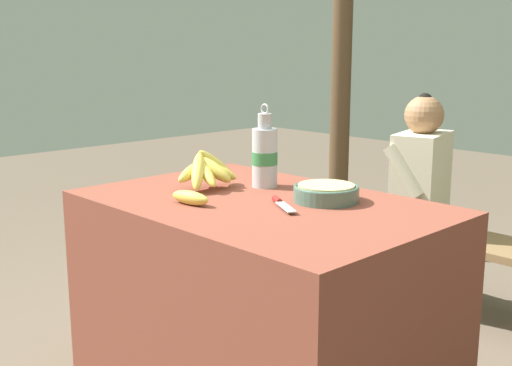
{
  "coord_description": "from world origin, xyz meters",
  "views": [
    {
      "loc": [
        1.43,
        -1.4,
        1.25
      ],
      "look_at": [
        -0.07,
        0.05,
        0.81
      ],
      "focal_mm": 45.0,
      "sensor_mm": 36.0,
      "label": 1
    }
  ],
  "objects_px": {
    "banana_bunch_ripe": "(207,169)",
    "water_bottle": "(265,156)",
    "loose_banana_front": "(190,198)",
    "seated_vendor": "(411,187)",
    "knife": "(280,203)",
    "support_post_near": "(342,61)",
    "wooden_bench": "(470,251)",
    "serving_bowl": "(326,192)"
  },
  "relations": [
    {
      "from": "loose_banana_front",
      "to": "support_post_near",
      "type": "distance_m",
      "value": 2.16
    },
    {
      "from": "banana_bunch_ripe",
      "to": "knife",
      "type": "xyz_separation_m",
      "value": [
        0.35,
        0.0,
        -0.06
      ]
    },
    {
      "from": "banana_bunch_ripe",
      "to": "knife",
      "type": "bearing_deg",
      "value": 0.37
    },
    {
      "from": "water_bottle",
      "to": "knife",
      "type": "relative_size",
      "value": 1.68
    },
    {
      "from": "wooden_bench",
      "to": "support_post_near",
      "type": "distance_m",
      "value": 1.48
    },
    {
      "from": "wooden_bench",
      "to": "support_post_near",
      "type": "bearing_deg",
      "value": 158.92
    },
    {
      "from": "water_bottle",
      "to": "loose_banana_front",
      "type": "distance_m",
      "value": 0.37
    },
    {
      "from": "banana_bunch_ripe",
      "to": "water_bottle",
      "type": "xyz_separation_m",
      "value": [
        0.12,
        0.17,
        0.04
      ]
    },
    {
      "from": "banana_bunch_ripe",
      "to": "support_post_near",
      "type": "bearing_deg",
      "value": 114.69
    },
    {
      "from": "loose_banana_front",
      "to": "support_post_near",
      "type": "bearing_deg",
      "value": 116.1
    },
    {
      "from": "serving_bowl",
      "to": "support_post_near",
      "type": "xyz_separation_m",
      "value": [
        -1.2,
        1.57,
        0.37
      ]
    },
    {
      "from": "banana_bunch_ripe",
      "to": "seated_vendor",
      "type": "relative_size",
      "value": 0.26
    },
    {
      "from": "seated_vendor",
      "to": "serving_bowl",
      "type": "bearing_deg",
      "value": 94.67
    },
    {
      "from": "banana_bunch_ripe",
      "to": "seated_vendor",
      "type": "distance_m",
      "value": 1.26
    },
    {
      "from": "knife",
      "to": "wooden_bench",
      "type": "height_order",
      "value": "knife"
    },
    {
      "from": "serving_bowl",
      "to": "support_post_near",
      "type": "bearing_deg",
      "value": 127.46
    },
    {
      "from": "serving_bowl",
      "to": "support_post_near",
      "type": "relative_size",
      "value": 0.09
    },
    {
      "from": "banana_bunch_ripe",
      "to": "seated_vendor",
      "type": "height_order",
      "value": "seated_vendor"
    },
    {
      "from": "banana_bunch_ripe",
      "to": "support_post_near",
      "type": "distance_m",
      "value": 1.92
    },
    {
      "from": "loose_banana_front",
      "to": "seated_vendor",
      "type": "bearing_deg",
      "value": 94.31
    },
    {
      "from": "serving_bowl",
      "to": "loose_banana_front",
      "type": "bearing_deg",
      "value": -128.06
    },
    {
      "from": "water_bottle",
      "to": "banana_bunch_ripe",
      "type": "bearing_deg",
      "value": -124.97
    },
    {
      "from": "wooden_bench",
      "to": "seated_vendor",
      "type": "bearing_deg",
      "value": -171.89
    },
    {
      "from": "knife",
      "to": "support_post_near",
      "type": "distance_m",
      "value": 2.1
    },
    {
      "from": "wooden_bench",
      "to": "seated_vendor",
      "type": "xyz_separation_m",
      "value": [
        -0.3,
        -0.04,
        0.26
      ]
    },
    {
      "from": "banana_bunch_ripe",
      "to": "water_bottle",
      "type": "height_order",
      "value": "water_bottle"
    },
    {
      "from": "knife",
      "to": "support_post_near",
      "type": "relative_size",
      "value": 0.07
    },
    {
      "from": "banana_bunch_ripe",
      "to": "seated_vendor",
      "type": "xyz_separation_m",
      "value": [
        0.04,
        1.24,
        -0.24
      ]
    },
    {
      "from": "knife",
      "to": "loose_banana_front",
      "type": "bearing_deg",
      "value": -108.18
    },
    {
      "from": "banana_bunch_ripe",
      "to": "loose_banana_front",
      "type": "relative_size",
      "value": 1.8
    },
    {
      "from": "serving_bowl",
      "to": "wooden_bench",
      "type": "distance_m",
      "value": 1.23
    },
    {
      "from": "banana_bunch_ripe",
      "to": "serving_bowl",
      "type": "distance_m",
      "value": 0.44
    },
    {
      "from": "banana_bunch_ripe",
      "to": "loose_banana_front",
      "type": "height_order",
      "value": "banana_bunch_ripe"
    },
    {
      "from": "knife",
      "to": "seated_vendor",
      "type": "distance_m",
      "value": 1.29
    },
    {
      "from": "banana_bunch_ripe",
      "to": "seated_vendor",
      "type": "bearing_deg",
      "value": 88.3
    },
    {
      "from": "water_bottle",
      "to": "seated_vendor",
      "type": "xyz_separation_m",
      "value": [
        -0.08,
        1.07,
        -0.29
      ]
    },
    {
      "from": "loose_banana_front",
      "to": "seated_vendor",
      "type": "xyz_separation_m",
      "value": [
        -0.11,
        1.43,
        -0.2
      ]
    },
    {
      "from": "serving_bowl",
      "to": "knife",
      "type": "xyz_separation_m",
      "value": [
        -0.06,
        -0.15,
        -0.02
      ]
    },
    {
      "from": "banana_bunch_ripe",
      "to": "support_post_near",
      "type": "xyz_separation_m",
      "value": [
        -0.79,
        1.72,
        0.34
      ]
    },
    {
      "from": "banana_bunch_ripe",
      "to": "wooden_bench",
      "type": "height_order",
      "value": "banana_bunch_ripe"
    },
    {
      "from": "banana_bunch_ripe",
      "to": "wooden_bench",
      "type": "xyz_separation_m",
      "value": [
        0.34,
        1.28,
        -0.5
      ]
    },
    {
      "from": "water_bottle",
      "to": "wooden_bench",
      "type": "relative_size",
      "value": 0.18
    }
  ]
}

